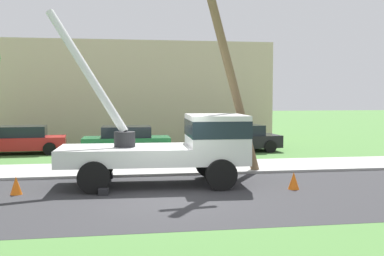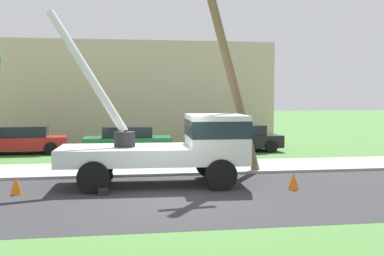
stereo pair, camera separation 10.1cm
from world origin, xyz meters
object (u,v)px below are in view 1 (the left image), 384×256
object	(u,v)px
parked_sedan_black	(238,138)
parked_sedan_red	(21,140)
leaning_utility_pole	(226,57)
traffic_cone_ahead	(294,181)
traffic_cone_behind	(16,185)
parked_sedan_green	(127,140)
utility_truck	(178,143)

from	to	relation	value
parked_sedan_black	parked_sedan_red	bearing A→B (deg)	175.47
leaning_utility_pole	traffic_cone_ahead	world-z (taller)	leaning_utility_pole
leaning_utility_pole	traffic_cone_ahead	xyz separation A→B (m)	(1.52, -3.04, -4.16)
leaning_utility_pole	traffic_cone_ahead	bearing A→B (deg)	-63.41
leaning_utility_pole	traffic_cone_behind	bearing A→B (deg)	-160.96
traffic_cone_ahead	parked_sedan_black	xyz separation A→B (m)	(0.84, 10.11, 0.43)
parked_sedan_green	parked_sedan_black	size ratio (longest dim) A/B	0.98
utility_truck	parked_sedan_green	world-z (taller)	utility_truck
leaning_utility_pole	traffic_cone_behind	xyz separation A→B (m)	(-7.09, -2.45, -4.16)
parked_sedan_black	utility_truck	bearing A→B (deg)	-116.83
utility_truck	parked_sedan_black	size ratio (longest dim) A/B	1.48
utility_truck	parked_sedan_red	xyz separation A→B (m)	(-6.85, 9.53, -0.70)
traffic_cone_behind	parked_sedan_red	size ratio (longest dim) A/B	0.12
utility_truck	parked_sedan_red	size ratio (longest dim) A/B	1.50
traffic_cone_ahead	parked_sedan_green	size ratio (longest dim) A/B	0.13
parked_sedan_black	parked_sedan_green	bearing A→B (deg)	-178.94
utility_truck	traffic_cone_behind	world-z (taller)	utility_truck
utility_truck	leaning_utility_pole	size ratio (longest dim) A/B	0.78
leaning_utility_pole	parked_sedan_black	xyz separation A→B (m)	(2.36, 7.07, -3.73)
traffic_cone_ahead	parked_sedan_red	size ratio (longest dim) A/B	0.12
utility_truck	traffic_cone_ahead	world-z (taller)	utility_truck
parked_sedan_red	parked_sedan_black	distance (m)	11.26
traffic_cone_behind	parked_sedan_red	world-z (taller)	parked_sedan_red
parked_sedan_red	traffic_cone_behind	bearing A→B (deg)	-80.31
parked_sedan_red	parked_sedan_black	bearing A→B (deg)	-4.53
traffic_cone_behind	parked_sedan_green	xyz separation A→B (m)	(3.55, 9.41, 0.43)
utility_truck	parked_sedan_red	world-z (taller)	utility_truck
traffic_cone_ahead	parked_sedan_black	size ratio (longest dim) A/B	0.12
traffic_cone_behind	parked_sedan_black	xyz separation A→B (m)	(9.45, 9.51, 0.43)
traffic_cone_behind	traffic_cone_ahead	bearing A→B (deg)	-3.95
leaning_utility_pole	traffic_cone_ahead	size ratio (longest dim) A/B	15.48
parked_sedan_red	utility_truck	bearing A→B (deg)	-54.28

